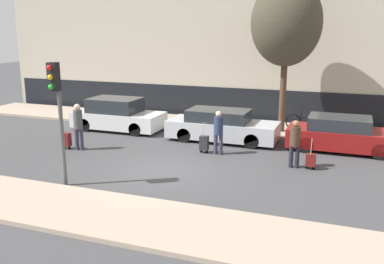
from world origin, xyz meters
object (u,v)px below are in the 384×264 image
at_px(parked_car_1, 222,126).
at_px(pedestrian_left, 78,124).
at_px(parked_car_2, 342,135).
at_px(trolley_right, 311,160).
at_px(trolley_center, 204,143).
at_px(pedestrian_center, 218,130).
at_px(parked_bicycle, 305,122).
at_px(trolley_left, 66,140).
at_px(parked_car_0, 118,115).
at_px(traffic_light, 57,99).
at_px(bare_tree_near_crossing, 286,23).
at_px(pedestrian_right, 295,141).

height_order(parked_car_1, pedestrian_left, pedestrian_left).
bearing_deg(pedestrian_left, parked_car_1, 27.26).
relative_size(parked_car_2, trolley_right, 3.87).
relative_size(parked_car_1, trolley_center, 3.82).
relative_size(pedestrian_center, trolley_center, 1.38).
distance_m(pedestrian_center, parked_bicycle, 5.39).
relative_size(parked_car_2, pedestrian_center, 2.52).
bearing_deg(trolley_left, parked_car_0, 86.63).
xyz_separation_m(parked_car_0, pedestrian_center, (5.56, -2.22, 0.25)).
height_order(parked_car_1, traffic_light, traffic_light).
bearing_deg(pedestrian_left, parked_car_0, 88.22).
bearing_deg(traffic_light, trolley_center, 60.00).
height_order(pedestrian_left, bare_tree_near_crossing, bare_tree_near_crossing).
xyz_separation_m(trolley_left, trolley_right, (9.19, 0.76, -0.05)).
relative_size(pedestrian_center, traffic_light, 0.45).
xyz_separation_m(parked_car_1, pedestrian_center, (0.45, -1.96, 0.31)).
height_order(trolley_left, trolley_center, trolley_center).
bearing_deg(bare_tree_near_crossing, trolley_center, -118.51).
bearing_deg(parked_car_0, pedestrian_center, -21.78).
height_order(parked_car_0, parked_car_1, parked_car_0).
distance_m(parked_car_0, bare_tree_near_crossing, 8.56).
relative_size(parked_bicycle, bare_tree_near_crossing, 0.27).
bearing_deg(parked_car_2, trolley_center, -155.89).
xyz_separation_m(trolley_center, parked_bicycle, (3.22, 4.68, 0.10)).
bearing_deg(bare_tree_near_crossing, pedestrian_left, -141.94).
relative_size(parked_car_0, trolley_left, 3.54).
distance_m(traffic_light, parked_bicycle, 11.46).
xyz_separation_m(parked_car_1, traffic_light, (-2.89, -6.82, 2.00)).
bearing_deg(pedestrian_left, pedestrian_center, 6.88).
distance_m(parked_car_0, trolley_center, 5.50).
relative_size(trolley_right, traffic_light, 0.29).
height_order(pedestrian_right, traffic_light, traffic_light).
bearing_deg(traffic_light, parked_car_2, 42.49).
bearing_deg(parked_car_1, parked_car_0, 177.10).
bearing_deg(pedestrian_center, bare_tree_near_crossing, 65.59).
height_order(pedestrian_center, parked_bicycle, pedestrian_center).
height_order(parked_car_1, trolley_left, parked_car_1).
bearing_deg(parked_bicycle, trolley_center, -124.56).
relative_size(trolley_left, trolley_center, 0.98).
bearing_deg(trolley_center, pedestrian_left, -164.60).
height_order(traffic_light, parked_bicycle, traffic_light).
height_order(parked_car_2, bare_tree_near_crossing, bare_tree_near_crossing).
distance_m(pedestrian_left, parked_bicycle, 9.92).
height_order(parked_car_1, parked_bicycle, parked_car_1).
height_order(pedestrian_left, traffic_light, traffic_light).
relative_size(pedestrian_center, bare_tree_near_crossing, 0.25).
height_order(parked_car_0, pedestrian_center, pedestrian_center).
distance_m(pedestrian_left, trolley_left, 0.86).
distance_m(pedestrian_left, pedestrian_right, 8.13).
bearing_deg(trolley_right, bare_tree_near_crossing, 110.02).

